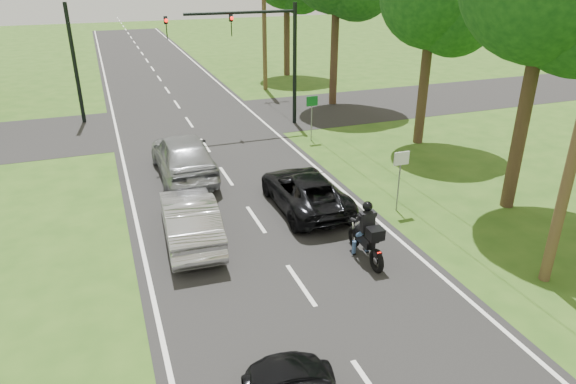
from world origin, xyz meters
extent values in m
plane|color=#2A4E16|center=(0.00, 0.00, 0.00)|extent=(140.00, 140.00, 0.00)
cube|color=black|center=(0.00, 10.00, 0.01)|extent=(8.00, 100.00, 0.01)
cube|color=black|center=(0.00, 16.00, 0.01)|extent=(60.00, 7.00, 0.01)
torus|color=black|center=(2.24, 1.35, 0.32)|extent=(0.16, 0.63, 0.63)
torus|color=black|center=(2.19, -0.08, 0.32)|extent=(0.18, 0.69, 0.69)
cube|color=black|center=(2.21, 0.73, 0.60)|extent=(0.30, 0.91, 0.29)
sphere|color=black|center=(2.22, 0.97, 0.77)|extent=(0.32, 0.32, 0.32)
cube|color=black|center=(2.20, 0.40, 0.77)|extent=(0.34, 0.53, 0.10)
cube|color=#FF0C07|center=(2.18, -0.18, 0.62)|extent=(0.10, 0.03, 0.05)
cylinder|color=silver|center=(2.35, 0.20, 0.30)|extent=(0.11, 0.76, 0.09)
cylinder|color=black|center=(2.23, 1.16, 0.95)|extent=(0.59, 0.05, 0.03)
cube|color=black|center=(2.19, 0.11, 1.06)|extent=(0.43, 0.40, 0.30)
cube|color=black|center=(2.21, 0.59, 1.18)|extent=(0.39, 0.22, 0.57)
sphere|color=black|center=(2.21, 0.65, 1.63)|extent=(0.29, 0.29, 0.29)
cylinder|color=navy|center=(2.01, 0.91, 0.22)|extent=(0.12, 0.12, 0.43)
cylinder|color=navy|center=(2.43, 0.89, 0.22)|extent=(0.12, 0.12, 0.43)
imported|color=black|center=(1.85, 4.31, 0.64)|extent=(2.15, 4.56, 1.26)
imported|color=#B2B2B7|center=(-2.23, 3.38, 0.73)|extent=(1.76, 4.43, 1.43)
imported|color=#979A9E|center=(-1.52, 8.61, 0.88)|extent=(2.09, 5.13, 1.74)
cylinder|color=black|center=(5.20, 14.00, 3.00)|extent=(0.20, 0.20, 6.00)
cylinder|color=black|center=(2.50, 14.00, 5.60)|extent=(5.40, 0.14, 0.14)
imported|color=black|center=(2.00, 14.00, 5.05)|extent=(0.16, 0.36, 1.00)
imported|color=black|center=(-1.00, 14.00, 5.05)|extent=(0.16, 0.36, 1.00)
sphere|color=#FF0C07|center=(2.00, 13.82, 5.38)|extent=(0.16, 0.16, 0.16)
sphere|color=#FF0C07|center=(-1.00, 13.82, 5.38)|extent=(0.16, 0.16, 0.16)
cylinder|color=black|center=(-5.20, 18.00, 3.00)|extent=(0.20, 0.20, 6.00)
cylinder|color=brown|center=(6.20, 22.00, 5.00)|extent=(0.28, 0.28, 10.00)
cylinder|color=slate|center=(4.70, 3.00, 1.00)|extent=(0.05, 0.05, 2.00)
cube|color=silver|center=(4.70, 2.97, 1.90)|extent=(0.55, 0.04, 0.45)
cylinder|color=slate|center=(4.90, 11.00, 1.00)|extent=(0.05, 0.05, 2.00)
cube|color=#0C591E|center=(4.90, 10.97, 1.90)|extent=(0.55, 0.04, 0.45)
cylinder|color=#332316|center=(8.50, 2.00, 3.36)|extent=(0.44, 0.44, 6.72)
cylinder|color=#332316|center=(9.50, 9.00, 2.94)|extent=(0.44, 0.44, 5.88)
sphere|color=#0F3710|center=(10.25, 8.40, 5.78)|extent=(3.60, 3.60, 3.60)
cylinder|color=#332316|center=(8.80, 17.00, 3.50)|extent=(0.44, 0.44, 7.00)
cylinder|color=#332316|center=(9.20, 26.00, 3.22)|extent=(0.44, 0.44, 6.44)
camera|label=1|loc=(-4.23, -10.45, 7.72)|focal=32.00mm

